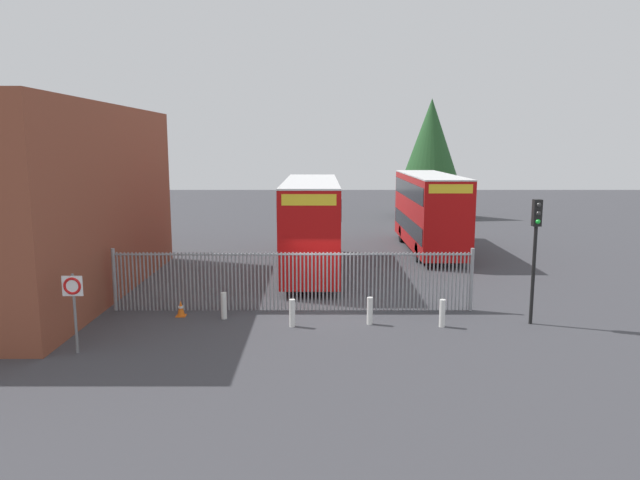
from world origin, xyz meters
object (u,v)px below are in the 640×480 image
Objects in this scene: bollard_near_right at (368,311)px; traffic_light_kerbside at (534,238)px; bollard_center_front at (290,313)px; traffic_cone_by_gate at (179,309)px; double_decker_bus_near_gate at (309,222)px; bollard_far_right at (440,313)px; bollard_near_left at (222,306)px; double_decker_bus_behind_fence_left at (427,209)px; speed_limit_sign_post at (71,295)px.

bollard_near_right is 6.10m from traffic_light_kerbside.
bollard_center_front reaches higher than traffic_cone_by_gate.
bollard_center_front is at bearing -16.51° from traffic_cone_by_gate.
double_decker_bus_near_gate is 2.51× the size of traffic_light_kerbside.
double_decker_bus_near_gate is at bearing 86.64° from bollard_center_front.
traffic_cone_by_gate is at bearing 175.82° from traffic_light_kerbside.
double_decker_bus_near_gate is 11.38× the size of bollard_far_right.
bollard_center_front is (2.46, -0.91, 0.00)m from bollard_near_left.
bollard_far_right is (4.56, -8.78, -1.95)m from double_decker_bus_near_gate.
bollard_center_front is 4.24m from traffic_cone_by_gate.
double_decker_bus_behind_fence_left is 14.67m from bollard_far_right.
double_decker_bus_behind_fence_left reaches higher than traffic_light_kerbside.
traffic_cone_by_gate is (-1.60, 0.29, -0.19)m from bollard_near_left.
speed_limit_sign_post is at bearing -120.27° from traffic_cone_by_gate.
double_decker_bus_behind_fence_left is 11.38× the size of bollard_center_front.
speed_limit_sign_post is (-13.49, -16.92, -0.65)m from double_decker_bus_behind_fence_left.
traffic_cone_by_gate is (-6.71, 0.94, -0.19)m from bollard_near_right.
bollard_near_left is at bearing 172.79° from bollard_near_right.
bollard_near_left reaches higher than traffic_cone_by_gate.
double_decker_bus_behind_fence_left is 16.69m from bollard_near_left.
traffic_light_kerbside reaches higher than traffic_cone_by_gate.
bollard_far_right is at bearing 12.61° from speed_limit_sign_post.
bollard_far_right is (2.43, -0.29, 0.00)m from bollard_near_right.
bollard_near_left is 0.40× the size of speed_limit_sign_post.
bollard_near_left is at bearing 172.89° from bollard_far_right.
traffic_light_kerbside reaches higher than bollard_near_left.
traffic_cone_by_gate is (-9.14, 1.23, -0.19)m from bollard_far_right.
double_decker_bus_behind_fence_left is at bearing 63.27° from bollard_center_front.
bollard_near_right is 0.22× the size of traffic_light_kerbside.
bollard_near_right is 2.44m from bollard_far_right.
bollard_near_left is 1.00× the size of bollard_center_front.
bollard_center_front is 1.00× the size of bollard_near_right.
traffic_cone_by_gate is at bearing 172.05° from bollard_near_right.
double_decker_bus_near_gate is at bearing 59.09° from speed_limit_sign_post.
bollard_near_left is 0.22× the size of traffic_light_kerbside.
bollard_far_right is (-2.15, -14.38, -1.95)m from double_decker_bus_behind_fence_left.
bollard_far_right is at bearing -7.11° from bollard_near_left.
double_decker_bus_behind_fence_left reaches higher than traffic_cone_by_gate.
double_decker_bus_behind_fence_left is at bearing 51.43° from speed_limit_sign_post.
traffic_light_kerbside is at bearing -3.25° from bollard_near_left.
bollard_center_front is at bearing -174.25° from bollard_near_right.
bollard_far_right is at bearing -62.53° from double_decker_bus_near_gate.
bollard_center_front is (-0.51, -8.75, -1.95)m from double_decker_bus_near_gate.
double_decker_bus_near_gate is 8.98m from bollard_center_front.
double_decker_bus_near_gate is 11.44m from traffic_light_kerbside.
bollard_center_front is at bearing -177.85° from traffic_light_kerbside.
speed_limit_sign_post is (-2.20, -3.77, 1.49)m from traffic_cone_by_gate.
double_decker_bus_behind_fence_left is (6.71, 5.60, 0.00)m from double_decker_bus_near_gate.
bollard_near_right is 9.44m from speed_limit_sign_post.
bollard_near_right reaches higher than traffic_cone_by_gate.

